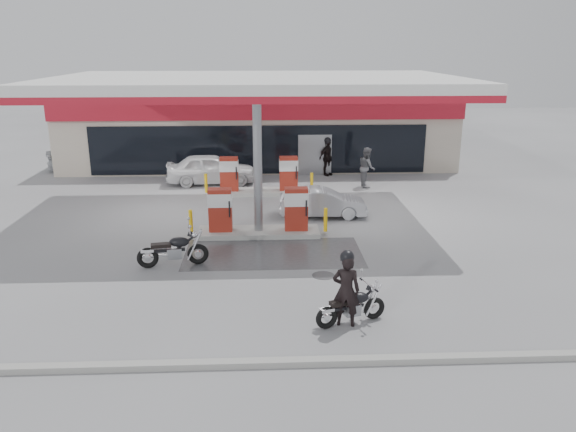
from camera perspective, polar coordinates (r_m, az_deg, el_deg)
The scene contains 17 objects.
ground at distance 19.13m, azimuth -3.01°, elevation -3.82°, with size 90.00×90.00×0.00m, color gray.
wet_patch at distance 19.13m, azimuth -1.51°, elevation -3.80°, with size 6.00×3.00×0.00m, color #4C4C4F.
drain_cover at distance 17.37m, azimuth 3.61°, elevation -6.04°, with size 0.70×0.70×0.01m, color #38383A.
kerb at distance 12.79m, azimuth -3.15°, elevation -14.71°, with size 28.00×0.25×0.15m, color gray.
store_building at distance 34.16m, azimuth -2.94°, elevation 8.92°, with size 22.00×8.22×4.00m.
canopy at distance 22.93m, azimuth -3.17°, elevation 13.17°, with size 16.00×10.02×5.51m.
pump_island_near at distance 20.79m, azimuth -3.02°, elevation -0.04°, with size 5.14×1.30×1.78m.
pump_island_far at distance 26.59m, azimuth -2.96°, elevation 3.75°, with size 5.14×1.30×1.78m.
main_motorcycle at distance 14.44m, azimuth 6.54°, elevation -9.19°, with size 1.89×0.92×1.01m.
biker_main at distance 14.14m, azimuth 5.92°, elevation -7.53°, with size 0.69×0.45×1.89m, color black.
parked_motorcycle at distance 18.25m, azimuth -11.50°, elevation -3.48°, with size 2.26×0.86×1.16m.
sedan_white at distance 28.84m, azimuth -7.83°, elevation 4.77°, with size 1.81×4.49×1.53m, color white.
attendant at distance 28.15m, azimuth 8.02°, elevation 4.93°, with size 0.96×0.75×1.97m, color #5B5B60.
hatchback_silver at distance 23.07m, azimuth 3.54°, elevation 1.36°, with size 1.24×3.57×1.18m, color #AFB0B7.
parked_car_left at distance 34.04m, azimuth -20.08°, elevation 5.40°, with size 1.55×3.82×1.11m, color #B5B8BE.
parked_car_right at distance 32.77m, azimuth 5.01°, elevation 5.98°, with size 1.88×4.07×1.13m, color black.
biker_walking at distance 30.45m, azimuth 4.01°, elevation 5.94°, with size 1.14×0.48×1.95m, color black.
Camera 1 is at (0.18, -17.88, 6.79)m, focal length 35.00 mm.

